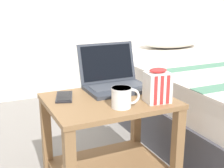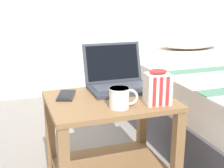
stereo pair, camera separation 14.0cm
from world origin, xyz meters
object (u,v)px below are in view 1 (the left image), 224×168
Objects in this scene: snack_bag at (157,86)px; bed at (220,90)px; mug_front_left at (122,96)px; cell_phone at (64,97)px; laptop at (114,80)px.

bed is at bearing 31.19° from snack_bag.
cell_phone is at bearing 129.32° from mug_front_left.
laptop is 2.52× the size of mug_front_left.
laptop is (-1.04, -0.30, 0.28)m from bed.
bed is 12.10× the size of snack_bag.
bed is 1.38m from cell_phone.
mug_front_left is at bearing -152.99° from bed.
laptop is at bearing 106.88° from snack_bag.
mug_front_left is (-1.13, -0.58, 0.28)m from bed.
mug_front_left is 0.73× the size of cell_phone.
laptop is 2.01× the size of snack_bag.
snack_bag is 0.91× the size of cell_phone.
laptop is 0.29m from mug_front_left.
mug_front_left is 0.18m from snack_bag.
cell_phone is (-0.36, 0.23, -0.07)m from snack_bag.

